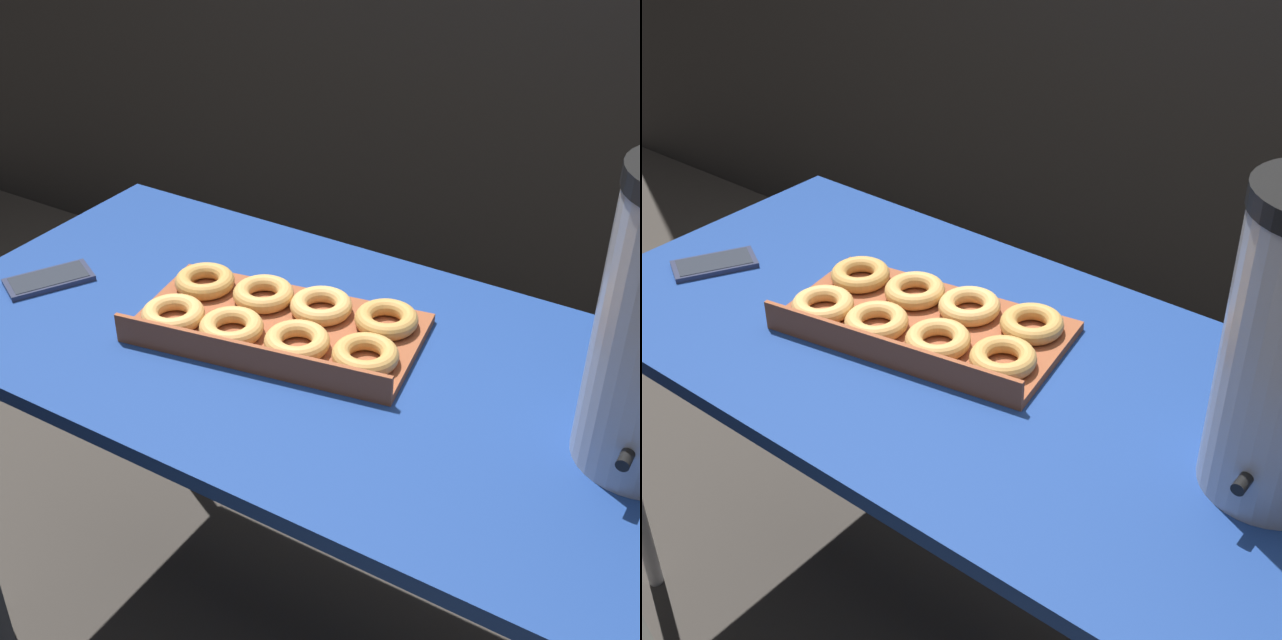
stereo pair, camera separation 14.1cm
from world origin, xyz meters
TOP-DOWN VIEW (x-y plane):
  - folding_table at (0.00, 0.00)m, footprint 1.45×0.68m
  - donut_box at (-0.12, 0.01)m, footprint 0.51×0.33m
  - cell_phone at (-0.57, -0.07)m, footprint 0.14×0.17m

SIDE VIEW (x-z plane):
  - folding_table at x=0.00m, z-range 0.32..1.07m
  - cell_phone at x=-0.57m, z-range 0.75..0.76m
  - donut_box at x=-0.12m, z-range 0.74..0.80m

